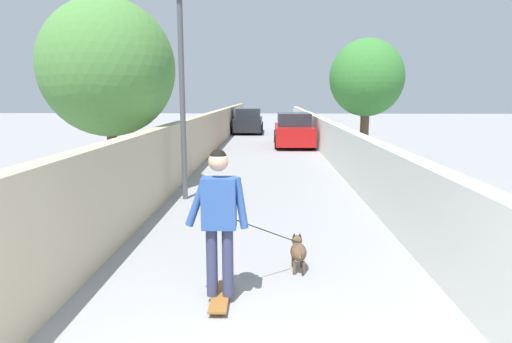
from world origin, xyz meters
TOP-DOWN VIEW (x-y plane):
  - ground_plane at (14.00, 0.00)m, footprint 80.00×80.00m
  - wall_left at (12.00, 2.38)m, footprint 48.00×0.30m
  - fence_right at (12.00, -2.38)m, footprint 48.00×0.30m
  - tree_right_near at (13.00, -3.57)m, footprint 2.64×2.64m
  - tree_left_mid at (7.50, 3.73)m, footprint 3.15×3.15m
  - lamp_post at (6.77, 1.83)m, footprint 0.36×0.36m
  - skateboard at (1.79, 0.45)m, footprint 0.80×0.21m
  - person_skateboarder at (1.79, 0.45)m, footprint 0.23×0.71m
  - dog at (2.75, -0.50)m, footprint 1.28×1.07m
  - car_near at (17.46, -1.23)m, footprint 4.32×1.80m
  - car_far at (24.37, 1.23)m, footprint 3.91×1.80m

SIDE VIEW (x-z plane):
  - ground_plane at x=14.00m, z-range 0.00..0.00m
  - skateboard at x=1.79m, z-range 0.03..0.11m
  - dog at x=2.75m, z-range -0.25..0.80m
  - fence_right at x=12.00m, z-range 0.00..1.38m
  - car_far at x=24.37m, z-range -0.06..1.48m
  - car_near at x=17.46m, z-range -0.05..1.49m
  - wall_left at x=12.00m, z-range 0.00..1.64m
  - person_skateboarder at x=1.79m, z-range 0.23..1.92m
  - tree_right_near at x=13.00m, z-range 0.78..5.13m
  - tree_left_mid at x=7.50m, z-range 0.68..5.28m
  - lamp_post at x=6.77m, z-range 0.83..5.57m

